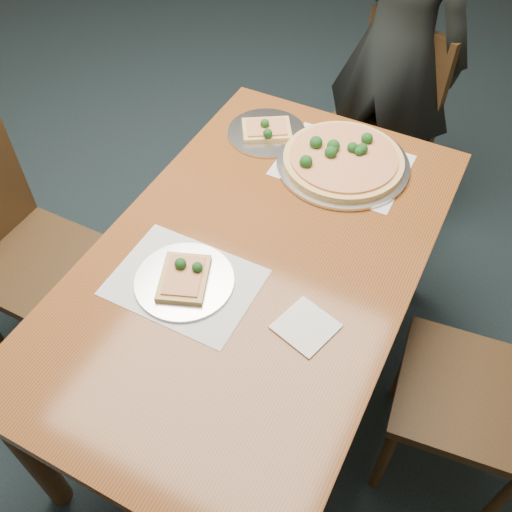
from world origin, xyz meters
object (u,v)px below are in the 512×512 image
at_px(slice_plate_near, 184,279).
at_px(slice_plate_far, 267,131).
at_px(dining_table, 256,276).
at_px(chair_left, 14,244).
at_px(chair_far, 380,119).
at_px(pizza_pan, 343,160).
at_px(chair_right, 503,392).
at_px(diner, 397,48).

distance_m(slice_plate_near, slice_plate_far, 0.71).
height_order(dining_table, chair_left, chair_left).
distance_m(chair_left, slice_plate_near, 0.78).
xyz_separation_m(chair_far, slice_plate_near, (-0.16, -1.31, 0.25)).
bearing_deg(pizza_pan, chair_left, -145.42).
xyz_separation_m(dining_table, chair_far, (0.03, 1.13, -0.14)).
height_order(chair_far, chair_right, same).
height_order(chair_far, slice_plate_far, chair_far).
distance_m(dining_table, chair_left, 0.90).
height_order(diner, slice_plate_far, diner).
distance_m(chair_right, pizza_pan, 0.87).
bearing_deg(pizza_pan, slice_plate_far, 173.36).
bearing_deg(diner, slice_plate_near, 93.71).
height_order(dining_table, chair_right, chair_right).
distance_m(dining_table, chair_far, 1.14).
distance_m(chair_left, diner, 1.66).
bearing_deg(pizza_pan, slice_plate_near, -107.10).
height_order(slice_plate_near, slice_plate_far, slice_plate_near).
xyz_separation_m(dining_table, pizza_pan, (0.07, 0.49, 0.12)).
height_order(chair_left, pizza_pan, chair_left).
height_order(chair_left, slice_plate_far, chair_left).
xyz_separation_m(pizza_pan, slice_plate_near, (-0.21, -0.67, -0.01)).
relative_size(chair_right, pizza_pan, 2.03).
relative_size(diner, slice_plate_far, 5.79).
bearing_deg(slice_plate_near, chair_right, 13.74).
distance_m(diner, slice_plate_near, 1.39).
xyz_separation_m(chair_far, slice_plate_far, (-0.26, -0.60, 0.25)).
relative_size(chair_far, chair_right, 1.00).
distance_m(chair_far, chair_right, 1.32).
bearing_deg(pizza_pan, dining_table, -98.37).
xyz_separation_m(dining_table, chair_right, (0.78, 0.05, -0.14)).
height_order(diner, pizza_pan, diner).
xyz_separation_m(chair_left, chair_right, (1.65, 0.21, 0.00)).
relative_size(dining_table, chair_far, 1.65).
bearing_deg(slice_plate_far, pizza_pan, -6.64).
bearing_deg(diner, chair_right, 133.33).
distance_m(chair_right, slice_plate_far, 1.14).
bearing_deg(slice_plate_near, chair_left, 178.80).
relative_size(chair_right, slice_plate_near, 3.25).
height_order(dining_table, diner, diner).
xyz_separation_m(chair_far, chair_right, (0.75, -1.08, 0.00)).
relative_size(diner, slice_plate_near, 5.79).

